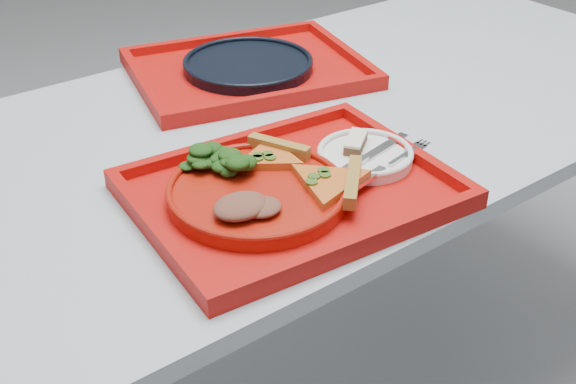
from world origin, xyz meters
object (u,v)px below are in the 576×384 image
object	(u,v)px
dinner_plate	(257,194)
navy_plate	(248,66)
dessert_bar	(356,142)
tray_far	(248,72)
tray_main	(292,194)

from	to	relation	value
dinner_plate	navy_plate	size ratio (longest dim) A/B	1.00
navy_plate	dinner_plate	bearing A→B (deg)	-122.63
dessert_bar	tray_far	bearing A→B (deg)	44.36
tray_far	navy_plate	world-z (taller)	navy_plate
dinner_plate	dessert_bar	distance (m)	0.20
dessert_bar	tray_main	bearing A→B (deg)	152.80
navy_plate	tray_far	bearing A→B (deg)	0.00
dinner_plate	navy_plate	world-z (taller)	dinner_plate
navy_plate	dessert_bar	bearing A→B (deg)	-98.76
tray_far	dinner_plate	world-z (taller)	dinner_plate
tray_main	tray_far	xyz separation A→B (m)	(0.21, 0.42, 0.00)
tray_main	navy_plate	world-z (taller)	navy_plate
navy_plate	tray_main	bearing A→B (deg)	-116.29
dinner_plate	tray_far	bearing A→B (deg)	57.37
tray_far	dinner_plate	distance (m)	0.49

